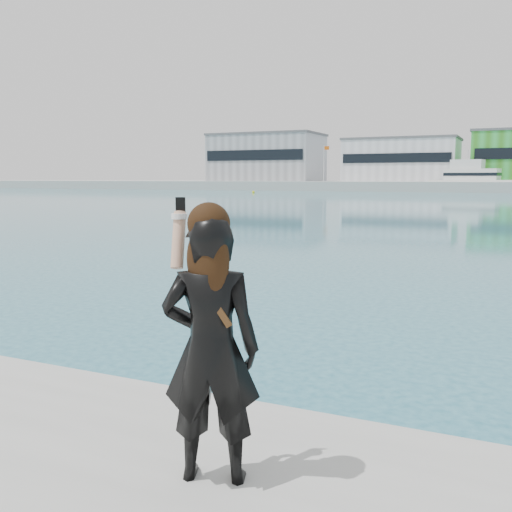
# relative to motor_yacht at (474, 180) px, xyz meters

# --- Properties ---
(far_quay) EXTENTS (320.00, 40.00, 2.00)m
(far_quay) POSITION_rel_motor_yacht_xyz_m (5.73, 13.66, -1.33)
(far_quay) COLOR #9E9E99
(far_quay) RESTS_ON ground
(warehouse_grey_left) EXTENTS (26.52, 16.36, 11.50)m
(warehouse_grey_left) POSITION_rel_motor_yacht_xyz_m (-49.27, 11.64, 5.44)
(warehouse_grey_left) COLOR gray
(warehouse_grey_left) RESTS_ON far_quay
(warehouse_white) EXTENTS (24.48, 15.35, 9.50)m
(warehouse_white) POSITION_rel_motor_yacht_xyz_m (-16.27, 11.64, 4.43)
(warehouse_white) COLOR silver
(warehouse_white) RESTS_ON far_quay
(flagpole_left) EXTENTS (1.28, 0.16, 8.00)m
(flagpole_left) POSITION_rel_motor_yacht_xyz_m (-32.17, 4.66, 4.21)
(flagpole_left) COLOR silver
(flagpole_left) RESTS_ON far_quay
(motor_yacht) EXTENTS (18.32, 7.94, 8.27)m
(motor_yacht) POSITION_rel_motor_yacht_xyz_m (0.00, 0.00, 0.00)
(motor_yacht) COLOR silver
(motor_yacht) RESTS_ON ground
(buoy_far) EXTENTS (0.50, 0.50, 0.50)m
(buoy_far) POSITION_rel_motor_yacht_xyz_m (-36.57, -23.82, -2.33)
(buoy_far) COLOR yellow
(buoy_far) RESTS_ON ground
(woman) EXTENTS (0.74, 0.61, 1.84)m
(woman) POSITION_rel_motor_yacht_xyz_m (6.00, -116.66, -0.59)
(woman) COLOR black
(woman) RESTS_ON near_quay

